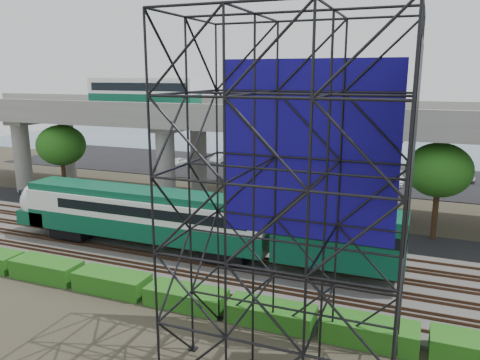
% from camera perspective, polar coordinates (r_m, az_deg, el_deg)
% --- Properties ---
extents(ground, '(140.00, 140.00, 0.00)m').
position_cam_1_polar(ground, '(31.31, -4.45, -11.28)').
color(ground, '#474233').
rests_on(ground, ground).
extents(ballast_bed, '(90.00, 12.00, 0.20)m').
position_cam_1_polar(ballast_bed, '(32.93, -2.91, -9.82)').
color(ballast_bed, slate).
rests_on(ballast_bed, ground).
extents(service_road, '(90.00, 5.00, 0.08)m').
position_cam_1_polar(service_road, '(40.34, 2.11, -5.58)').
color(service_road, black).
rests_on(service_road, ground).
extents(parking_lot, '(90.00, 18.00, 0.08)m').
position_cam_1_polar(parking_lot, '(62.27, 9.34, 0.84)').
color(parking_lot, black).
rests_on(parking_lot, ground).
extents(harbor_water, '(140.00, 40.00, 0.03)m').
position_cam_1_polar(harbor_water, '(83.58, 12.60, 3.72)').
color(harbor_water, '#42576D').
rests_on(harbor_water, ground).
extents(rail_tracks, '(90.00, 9.52, 0.16)m').
position_cam_1_polar(rail_tracks, '(32.86, -2.91, -9.53)').
color(rail_tracks, '#472D1E').
rests_on(rail_tracks, ballast_bed).
extents(commuter_train, '(29.30, 3.06, 4.30)m').
position_cam_1_polar(commuter_train, '(33.53, -8.52, -4.47)').
color(commuter_train, black).
rests_on(commuter_train, rail_tracks).
extents(overpass, '(80.00, 12.00, 12.40)m').
position_cam_1_polar(overpass, '(44.07, 3.30, 6.86)').
color(overpass, '#9E9B93').
rests_on(overpass, ground).
extents(scaffold_tower, '(9.36, 6.36, 15.00)m').
position_cam_1_polar(scaffold_tower, '(19.04, 5.98, -3.37)').
color(scaffold_tower, black).
rests_on(scaffold_tower, ground).
extents(hedge_strip, '(34.60, 1.80, 1.20)m').
position_cam_1_polar(hedge_strip, '(27.20, -6.58, -13.93)').
color(hedge_strip, '#1A5A14').
rests_on(hedge_strip, ground).
extents(trees, '(40.94, 16.94, 7.69)m').
position_cam_1_polar(trees, '(45.82, -0.98, 3.77)').
color(trees, '#382314').
rests_on(trees, ground).
extents(suv, '(6.00, 3.82, 1.54)m').
position_cam_1_polar(suv, '(40.48, -2.72, -4.32)').
color(suv, black).
rests_on(suv, service_road).
extents(parked_cars, '(38.89, 9.77, 1.31)m').
position_cam_1_polar(parked_cars, '(61.92, 9.21, 1.40)').
color(parked_cars, white).
rests_on(parked_cars, parking_lot).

